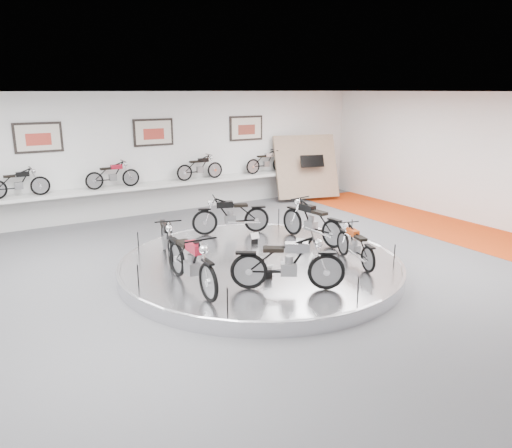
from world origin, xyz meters
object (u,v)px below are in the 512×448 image
bike_d (191,261)px  bike_f (355,245)px  bike_b (231,215)px  bike_e (288,262)px  bike_c (167,237)px  bike_a (312,221)px  shelf (159,185)px  display_platform (261,266)px

bike_d → bike_f: bike_d is taller
bike_b → bike_e: bearing=96.0°
bike_b → bike_c: 2.45m
bike_c → bike_f: size_ratio=1.15×
bike_a → bike_e: bike_e is taller
bike_a → bike_b: bearing=33.7°
bike_b → bike_e: size_ratio=0.94×
bike_a → bike_d: bearing=101.6°
bike_b → bike_d: bearing=69.2°
bike_b → bike_f: 3.73m
bike_e → bike_d: bearing=179.0°
bike_b → bike_f: size_ratio=1.19×
shelf → bike_f: size_ratio=7.40×
bike_f → bike_d: bearing=95.8°
display_platform → bike_b: 2.37m
shelf → bike_d: (-2.03, -7.13, -0.14)m
display_platform → bike_e: bike_e is taller
shelf → bike_f: 7.88m
bike_a → display_platform: bearing=100.0°
bike_a → bike_c: 3.70m
bike_c → bike_d: (-0.25, -1.92, 0.06)m
shelf → bike_f: (1.66, -7.70, -0.26)m
bike_c → bike_e: 3.22m
bike_a → bike_d: (-3.89, -1.29, 0.02)m
shelf → bike_d: 7.41m
shelf → bike_e: size_ratio=5.87×
bike_e → bike_f: bearing=44.7°
bike_a → bike_e: 3.30m
shelf → bike_a: bearing=-72.3°
shelf → bike_d: bearing=-105.9°
bike_c → bike_d: size_ratio=0.89×
shelf → bike_a: (1.87, -5.84, -0.16)m
bike_d → bike_e: 1.86m
display_platform → shelf: bearing=90.0°
display_platform → bike_b: (0.44, 2.23, 0.67)m
bike_c → display_platform: bearing=71.0°
display_platform → bike_f: 2.18m
display_platform → bike_b: size_ratio=3.62×
bike_a → bike_b: size_ratio=1.03×
bike_a → bike_c: bearing=73.4°
bike_a → bike_d: 4.10m
display_platform → bike_f: bike_f is taller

